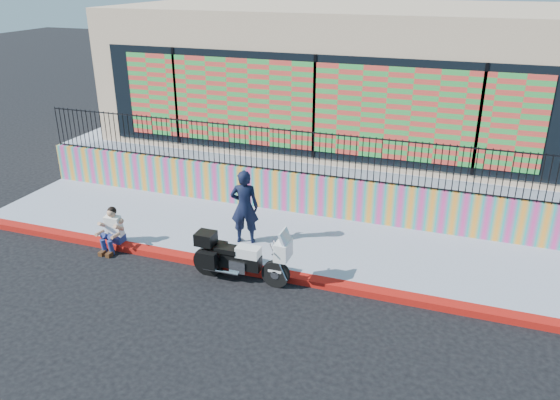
% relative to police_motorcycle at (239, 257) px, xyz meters
% --- Properties ---
extents(ground, '(90.00, 90.00, 0.00)m').
position_rel_police_motorcycle_xyz_m(ground, '(0.31, 0.35, -0.57)').
color(ground, black).
rests_on(ground, ground).
extents(red_curb, '(16.00, 0.30, 0.15)m').
position_rel_police_motorcycle_xyz_m(red_curb, '(0.31, 0.35, -0.49)').
color(red_curb, '#A1140B').
rests_on(red_curb, ground).
extents(sidewalk, '(16.00, 3.00, 0.15)m').
position_rel_police_motorcycle_xyz_m(sidewalk, '(0.31, 2.00, -0.49)').
color(sidewalk, '#888EA3').
rests_on(sidewalk, ground).
extents(mural_wall, '(16.00, 0.20, 1.10)m').
position_rel_police_motorcycle_xyz_m(mural_wall, '(0.31, 3.60, 0.13)').
color(mural_wall, '#D63888').
rests_on(mural_wall, sidewalk).
extents(metal_fence, '(15.80, 0.04, 1.20)m').
position_rel_police_motorcycle_xyz_m(metal_fence, '(0.31, 3.60, 1.28)').
color(metal_fence, black).
rests_on(metal_fence, mural_wall).
extents(elevated_platform, '(16.00, 10.00, 1.25)m').
position_rel_police_motorcycle_xyz_m(elevated_platform, '(0.31, 8.70, 0.06)').
color(elevated_platform, '#888EA3').
rests_on(elevated_platform, ground).
extents(storefront_building, '(14.00, 8.06, 4.00)m').
position_rel_police_motorcycle_xyz_m(storefront_building, '(0.31, 8.48, 2.68)').
color(storefront_building, tan).
rests_on(storefront_building, elevated_platform).
extents(police_motorcycle, '(2.18, 0.72, 1.36)m').
position_rel_police_motorcycle_xyz_m(police_motorcycle, '(0.00, 0.00, 0.00)').
color(police_motorcycle, black).
rests_on(police_motorcycle, ground).
extents(police_officer, '(0.76, 0.59, 1.84)m').
position_rel_police_motorcycle_xyz_m(police_officer, '(-0.49, 1.46, 0.50)').
color(police_officer, black).
rests_on(police_officer, sidewalk).
extents(seated_man, '(0.54, 0.71, 1.06)m').
position_rel_police_motorcycle_xyz_m(seated_man, '(-3.44, 0.21, -0.12)').
color(seated_man, navy).
rests_on(seated_man, ground).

